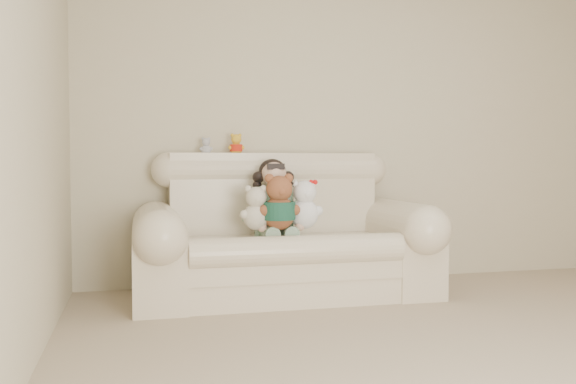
{
  "coord_description": "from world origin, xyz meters",
  "views": [
    {
      "loc": [
        -1.79,
        -2.19,
        0.95
      ],
      "look_at": [
        -0.77,
        1.9,
        0.75
      ],
      "focal_mm": 38.05,
      "sensor_mm": 36.0,
      "label": 1
    }
  ],
  "objects_px": {
    "sofa": "(285,224)",
    "cream_teddy": "(256,203)",
    "seated_child": "(274,197)",
    "white_cat": "(304,199)",
    "brown_teddy": "(279,197)"
  },
  "relations": [
    {
      "from": "sofa",
      "to": "cream_teddy",
      "type": "height_order",
      "value": "sofa"
    },
    {
      "from": "sofa",
      "to": "seated_child",
      "type": "relative_size",
      "value": 3.67
    },
    {
      "from": "seated_child",
      "to": "white_cat",
      "type": "bearing_deg",
      "value": -44.29
    },
    {
      "from": "seated_child",
      "to": "white_cat",
      "type": "relative_size",
      "value": 1.42
    },
    {
      "from": "sofa",
      "to": "seated_child",
      "type": "xyz_separation_m",
      "value": [
        -0.06,
        0.08,
        0.19
      ]
    },
    {
      "from": "white_cat",
      "to": "seated_child",
      "type": "bearing_deg",
      "value": 153.72
    },
    {
      "from": "brown_teddy",
      "to": "sofa",
      "type": "bearing_deg",
      "value": 73.63
    },
    {
      "from": "seated_child",
      "to": "white_cat",
      "type": "height_order",
      "value": "seated_child"
    },
    {
      "from": "seated_child",
      "to": "cream_teddy",
      "type": "height_order",
      "value": "seated_child"
    },
    {
      "from": "seated_child",
      "to": "sofa",
      "type": "bearing_deg",
      "value": -46.22
    },
    {
      "from": "sofa",
      "to": "cream_teddy",
      "type": "distance_m",
      "value": 0.32
    },
    {
      "from": "brown_teddy",
      "to": "white_cat",
      "type": "distance_m",
      "value": 0.19
    },
    {
      "from": "seated_child",
      "to": "brown_teddy",
      "type": "bearing_deg",
      "value": -87.89
    },
    {
      "from": "white_cat",
      "to": "sofa",
      "type": "bearing_deg",
      "value": 154.88
    },
    {
      "from": "sofa",
      "to": "white_cat",
      "type": "relative_size",
      "value": 5.22
    }
  ]
}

